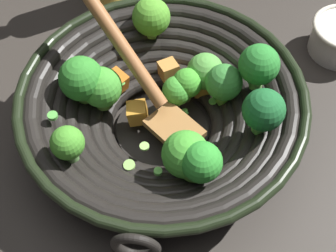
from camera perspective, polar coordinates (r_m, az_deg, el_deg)
ground_plane at (r=0.67m, az=-0.67°, el=-0.72°), size 4.00×4.00×0.00m
wok at (r=0.62m, az=-0.57°, el=2.37°), size 0.38×0.39×0.21m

